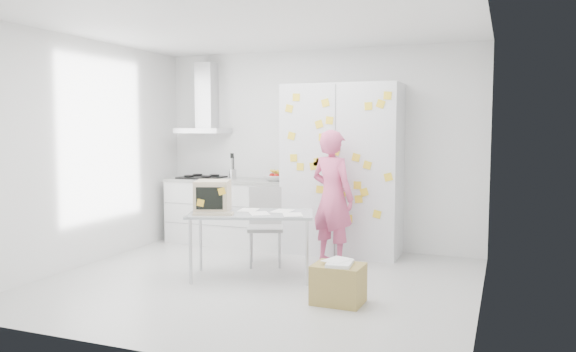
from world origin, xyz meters
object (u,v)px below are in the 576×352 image
(person, at_px, (332,197))
(cardboard_box, at_px, (338,283))
(chair, at_px, (265,221))
(desk, at_px, (227,204))

(person, bearing_deg, cardboard_box, 131.29)
(person, distance_m, chair, 0.86)
(desk, xyz_separation_m, cardboard_box, (1.41, -0.46, -0.62))
(chair, distance_m, cardboard_box, 1.74)
(desk, bearing_deg, cardboard_box, -37.33)
(desk, xyz_separation_m, chair, (0.16, 0.70, -0.29))
(chair, relative_size, cardboard_box, 1.96)
(desk, bearing_deg, person, 28.01)
(chair, xyz_separation_m, cardboard_box, (1.26, -1.16, -0.33))
(person, xyz_separation_m, desk, (-0.91, -0.99, -0.00))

